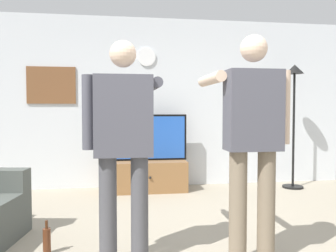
# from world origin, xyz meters

# --- Properties ---
(back_wall) EXTENTS (6.40, 0.10, 2.70)m
(back_wall) POSITION_xyz_m (0.00, 2.95, 1.35)
(back_wall) COLOR silver
(back_wall) RESTS_ON ground_plane
(tv_stand) EXTENTS (1.14, 0.58, 0.46)m
(tv_stand) POSITION_xyz_m (-0.14, 2.60, 0.23)
(tv_stand) COLOR olive
(tv_stand) RESTS_ON ground_plane
(television) EXTENTS (1.19, 0.07, 0.71)m
(television) POSITION_xyz_m (-0.14, 2.65, 0.81)
(television) COLOR black
(television) RESTS_ON tv_stand
(wall_clock) EXTENTS (0.29, 0.03, 0.29)m
(wall_clock) POSITION_xyz_m (-0.14, 2.89, 2.08)
(wall_clock) COLOR white
(framed_picture) EXTENTS (0.73, 0.04, 0.57)m
(framed_picture) POSITION_xyz_m (-1.60, 2.90, 1.61)
(framed_picture) COLOR brown
(floor_lamp) EXTENTS (0.32, 0.32, 1.94)m
(floor_lamp) POSITION_xyz_m (2.14, 2.44, 1.39)
(floor_lamp) COLOR black
(floor_lamp) RESTS_ON ground_plane
(person_standing_nearer_lamp) EXTENTS (0.64, 0.78, 1.77)m
(person_standing_nearer_lamp) POSITION_xyz_m (-0.56, 0.10, 1.02)
(person_standing_nearer_lamp) COLOR #4C4C51
(person_standing_nearer_lamp) RESTS_ON ground_plane
(person_standing_nearer_couch) EXTENTS (0.61, 0.78, 1.81)m
(person_standing_nearer_couch) POSITION_xyz_m (0.44, -0.07, 1.04)
(person_standing_nearer_couch) COLOR #7A6B56
(person_standing_nearer_couch) RESTS_ON ground_plane
(beverage_bottle) EXTENTS (0.07, 0.07, 0.29)m
(beverage_bottle) POSITION_xyz_m (-1.21, 0.37, 0.12)
(beverage_bottle) COLOR #592D19
(beverage_bottle) RESTS_ON ground_plane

